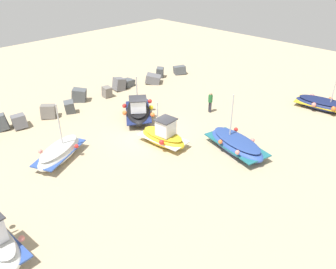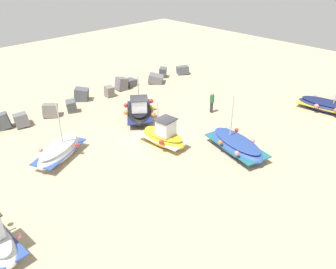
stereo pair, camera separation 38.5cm
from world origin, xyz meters
name	(u,v)px [view 1 (the left image)]	position (x,y,z in m)	size (l,w,h in m)	color
ground_plane	(150,134)	(0.00, 0.00, 0.00)	(58.69, 58.69, 0.00)	tan
fishing_boat_0	(59,152)	(-5.77, 1.50, 0.48)	(3.94, 2.86, 3.38)	white
fishing_boat_1	(138,111)	(1.03, 2.35, 0.62)	(3.92, 4.32, 3.04)	black
fishing_boat_3	(163,136)	(-0.30, -1.56, 0.60)	(1.84, 3.39, 2.74)	gold
fishing_boat_4	(236,144)	(2.21, -5.29, 0.47)	(2.69, 4.57, 3.49)	#2D4C9E
fishing_boat_5	(322,104)	(11.96, -6.41, 0.41)	(2.17, 4.13, 3.87)	navy
person_walking	(210,101)	(5.54, -0.64, 0.91)	(0.32, 0.32, 1.59)	#2D2D38
breakwater_rocks	(82,99)	(-0.37, 7.44, 0.45)	(22.58, 2.80, 1.29)	slate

